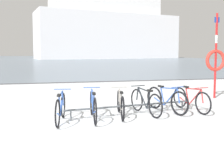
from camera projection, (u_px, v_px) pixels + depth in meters
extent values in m
cube|color=slate|center=(58.00, 59.00, 68.81)|extent=(80.00, 110.00, 0.08)
cube|color=#47474C|center=(71.00, 83.00, 15.27)|extent=(80.00, 0.50, 0.05)
cylinder|color=#4C5156|center=(131.00, 105.00, 7.33)|extent=(3.77, 0.60, 0.05)
cylinder|color=#4C5156|center=(71.00, 116.00, 6.74)|extent=(0.04, 0.04, 0.28)
cylinder|color=#4C5156|center=(182.00, 106.00, 7.94)|extent=(0.04, 0.04, 0.28)
torus|color=black|center=(63.00, 105.00, 7.08)|extent=(0.15, 0.68, 0.68)
torus|color=black|center=(58.00, 114.00, 6.11)|extent=(0.15, 0.68, 0.68)
cylinder|color=#3359B2|center=(61.00, 103.00, 6.75)|extent=(0.12, 0.51, 0.58)
cylinder|color=#3359B2|center=(60.00, 106.00, 6.44)|extent=(0.06, 0.18, 0.51)
cylinder|color=#3359B2|center=(61.00, 94.00, 6.66)|extent=(0.14, 0.63, 0.08)
cylinder|color=#3359B2|center=(59.00, 115.00, 6.32)|extent=(0.10, 0.43, 0.19)
cylinder|color=#3359B2|center=(63.00, 98.00, 7.02)|extent=(0.05, 0.11, 0.41)
cube|color=black|center=(59.00, 95.00, 6.34)|extent=(0.11, 0.21, 0.05)
cylinder|color=#3359B2|center=(62.00, 89.00, 6.97)|extent=(0.46, 0.10, 0.02)
torus|color=black|center=(92.00, 103.00, 7.39)|extent=(0.08, 0.68, 0.68)
torus|color=black|center=(95.00, 112.00, 6.31)|extent=(0.08, 0.68, 0.68)
cylinder|color=#3359B2|center=(93.00, 101.00, 7.03)|extent=(0.07, 0.58, 0.58)
cylinder|color=#3359B2|center=(94.00, 104.00, 6.68)|extent=(0.05, 0.20, 0.52)
cylinder|color=#3359B2|center=(93.00, 92.00, 6.93)|extent=(0.08, 0.72, 0.08)
cylinder|color=#3359B2|center=(94.00, 112.00, 6.55)|extent=(0.06, 0.48, 0.19)
cylinder|color=#3359B2|center=(92.00, 96.00, 7.33)|extent=(0.04, 0.12, 0.41)
cube|color=black|center=(94.00, 94.00, 6.58)|extent=(0.09, 0.20, 0.05)
cylinder|color=#3359B2|center=(92.00, 87.00, 7.27)|extent=(0.46, 0.05, 0.02)
torus|color=black|center=(119.00, 101.00, 7.73)|extent=(0.14, 0.66, 0.66)
torus|color=black|center=(123.00, 109.00, 6.70)|extent=(0.14, 0.66, 0.66)
cylinder|color=gray|center=(120.00, 99.00, 7.39)|extent=(0.12, 0.55, 0.55)
cylinder|color=gray|center=(121.00, 102.00, 7.05)|extent=(0.06, 0.19, 0.49)
cylinder|color=gray|center=(120.00, 91.00, 7.29)|extent=(0.13, 0.68, 0.08)
cylinder|color=gray|center=(122.00, 110.00, 6.92)|extent=(0.10, 0.45, 0.18)
cylinder|color=gray|center=(119.00, 95.00, 7.68)|extent=(0.05, 0.12, 0.39)
cube|color=black|center=(121.00, 93.00, 6.95)|extent=(0.11, 0.21, 0.05)
cylinder|color=gray|center=(119.00, 87.00, 7.62)|extent=(0.46, 0.09, 0.02)
torus|color=black|center=(137.00, 100.00, 7.90)|extent=(0.19, 0.66, 0.67)
torus|color=black|center=(155.00, 106.00, 7.01)|extent=(0.19, 0.66, 0.67)
cylinder|color=#1E2328|center=(142.00, 98.00, 7.60)|extent=(0.15, 0.52, 0.56)
cylinder|color=#1E2328|center=(148.00, 100.00, 7.31)|extent=(0.07, 0.19, 0.50)
cylinder|color=#1E2328|center=(144.00, 90.00, 7.51)|extent=(0.17, 0.64, 0.08)
cylinder|color=#1E2328|center=(151.00, 107.00, 7.21)|extent=(0.13, 0.43, 0.18)
cylinder|color=#1E2328|center=(137.00, 94.00, 7.85)|extent=(0.06, 0.11, 0.40)
cube|color=black|center=(150.00, 91.00, 7.22)|extent=(0.12, 0.21, 0.05)
cylinder|color=#1E2328|center=(138.00, 86.00, 7.80)|extent=(0.45, 0.12, 0.02)
torus|color=black|center=(179.00, 103.00, 7.29)|extent=(0.27, 0.67, 0.69)
torus|color=black|center=(154.00, 98.00, 8.23)|extent=(0.27, 0.67, 0.69)
cylinder|color=#3359B2|center=(171.00, 97.00, 7.59)|extent=(0.21, 0.55, 0.58)
cylinder|color=#3359B2|center=(162.00, 96.00, 7.89)|extent=(0.10, 0.20, 0.52)
cylinder|color=#3359B2|center=(169.00, 88.00, 7.63)|extent=(0.25, 0.68, 0.08)
cylinder|color=#3359B2|center=(159.00, 101.00, 8.03)|extent=(0.18, 0.46, 0.19)
cylinder|color=#3359B2|center=(178.00, 96.00, 7.31)|extent=(0.07, 0.12, 0.41)
cube|color=black|center=(161.00, 86.00, 7.94)|extent=(0.14, 0.21, 0.05)
cylinder|color=#3359B2|center=(178.00, 87.00, 7.32)|extent=(0.44, 0.17, 0.02)
torus|color=black|center=(203.00, 103.00, 7.40)|extent=(0.16, 0.65, 0.65)
torus|color=black|center=(180.00, 97.00, 8.37)|extent=(0.16, 0.65, 0.65)
cylinder|color=#B22D2D|center=(195.00, 97.00, 7.71)|extent=(0.13, 0.55, 0.55)
cylinder|color=#B22D2D|center=(187.00, 96.00, 8.02)|extent=(0.07, 0.20, 0.49)
cylinder|color=#B22D2D|center=(193.00, 89.00, 7.76)|extent=(0.16, 0.68, 0.08)
cylinder|color=#B22D2D|center=(184.00, 101.00, 8.17)|extent=(0.12, 0.46, 0.18)
cylinder|color=#B22D2D|center=(202.00, 96.00, 7.42)|extent=(0.06, 0.12, 0.39)
cube|color=black|center=(186.00, 87.00, 8.07)|extent=(0.11, 0.21, 0.05)
cylinder|color=#B22D2D|center=(202.00, 88.00, 7.44)|extent=(0.46, 0.11, 0.02)
cylinder|color=red|center=(216.00, 56.00, 9.99)|extent=(0.08, 0.08, 3.24)
cylinder|color=white|center=(216.00, 39.00, 9.93)|extent=(0.09, 0.09, 0.30)
torus|color=red|center=(216.00, 60.00, 10.00)|extent=(0.84, 0.13, 0.84)
cube|color=navy|center=(217.00, 20.00, 9.87)|extent=(0.20, 0.03, 0.20)
cube|color=white|center=(109.00, 37.00, 73.12)|extent=(41.10, 19.48, 12.18)
cube|color=white|center=(106.00, 2.00, 71.90)|extent=(31.07, 15.72, 6.70)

